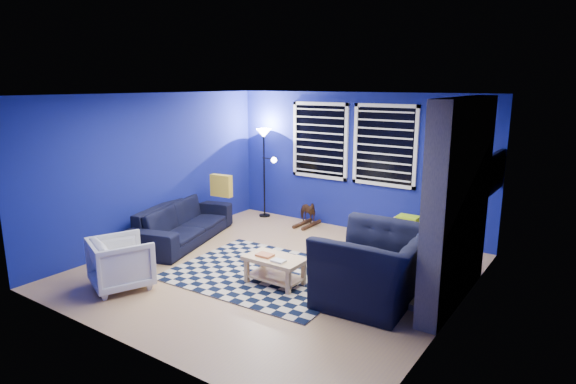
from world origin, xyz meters
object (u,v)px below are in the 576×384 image
object	(u,v)px
armchair_big	(375,266)
coffee_table	(275,265)
armchair_bent	(121,263)
rocking_horse	(307,211)
cabinet	(407,235)
tv	(494,172)
floor_lamp	(265,145)
sofa	(183,223)

from	to	relation	value
armchair_big	coffee_table	distance (m)	1.35
armchair_bent	rocking_horse	distance (m)	3.80
coffee_table	cabinet	bearing A→B (deg)	68.14
armchair_big	rocking_horse	xyz separation A→B (m)	(-2.41, 2.24, -0.17)
tv	rocking_horse	distance (m)	3.46
armchair_big	cabinet	distance (m)	2.09
tv	cabinet	size ratio (longest dim) A/B	1.70
rocking_horse	tv	bearing A→B (deg)	-73.69
floor_lamp	armchair_bent	bearing A→B (deg)	-82.11
sofa	armchair_big	xyz separation A→B (m)	(3.68, -0.29, 0.13)
armchair_bent	floor_lamp	bearing A→B (deg)	-59.31
armchair_big	coffee_table	xyz separation A→B (m)	(-1.31, -0.31, -0.17)
armchair_big	tv	bearing A→B (deg)	153.49
cabinet	floor_lamp	xyz separation A→B (m)	(-3.10, 0.28, 1.21)
tv	rocking_horse	bearing A→B (deg)	177.24
cabinet	rocking_horse	bearing A→B (deg)	171.00
armchair_big	armchair_bent	distance (m)	3.30
armchair_bent	floor_lamp	world-z (taller)	floor_lamp
sofa	floor_lamp	world-z (taller)	floor_lamp
coffee_table	cabinet	xyz separation A→B (m)	(0.95, 2.36, -0.03)
sofa	armchair_bent	bearing A→B (deg)	-174.40
sofa	tv	bearing A→B (deg)	-85.39
tv	rocking_horse	world-z (taller)	tv
armchair_bent	coffee_table	distance (m)	2.03
armchair_big	rocking_horse	bearing A→B (deg)	-136.90
tv	cabinet	world-z (taller)	tv
tv	armchair_big	bearing A→B (deg)	-112.54
rocking_horse	coffee_table	bearing A→B (deg)	-137.57
tv	armchair_big	distance (m)	2.44
tv	armchair_bent	distance (m)	5.34
tv	coffee_table	bearing A→B (deg)	-132.29
tv	floor_lamp	world-z (taller)	floor_lamp
tv	armchair_bent	bearing A→B (deg)	-136.52
tv	armchair_bent	size ratio (longest dim) A/B	1.34
tv	armchair_big	world-z (taller)	tv
sofa	floor_lamp	bearing A→B (deg)	-22.99
sofa	coffee_table	size ratio (longest dim) A/B	2.73
rocking_horse	sofa	bearing A→B (deg)	165.94
coffee_table	floor_lamp	xyz separation A→B (m)	(-2.16, 2.63, 1.17)
armchair_big	cabinet	size ratio (longest dim) A/B	2.37
armchair_bent	rocking_horse	world-z (taller)	armchair_bent
rocking_horse	coffee_table	distance (m)	2.77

